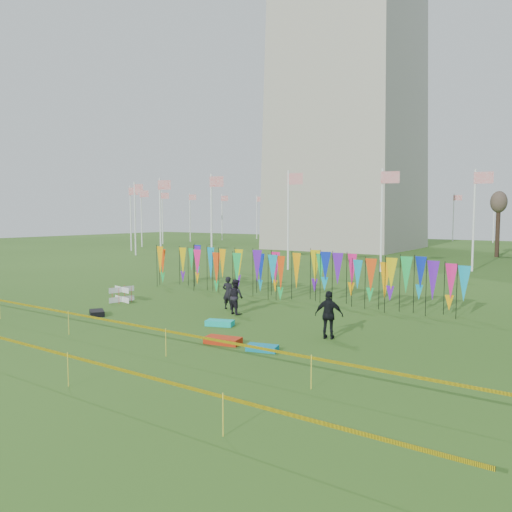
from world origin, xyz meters
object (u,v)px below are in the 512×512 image
Objects in this scene: kite_bag_turquoise at (220,323)px; box_kite at (122,294)px; kite_bag_red at (223,340)px; kite_bag_teal at (262,348)px; person_mid at (236,297)px; person_right at (329,315)px; kite_bag_black at (97,313)px; person_left at (228,293)px.

box_kite is at bearing 169.69° from kite_bag_turquoise.
kite_bag_red is 1.24× the size of kite_bag_teal.
person_mid reaches higher than kite_bag_turquoise.
person_right reaches higher than box_kite.
kite_bag_red and kite_bag_black have the same top height.
kite_bag_red is at bearing 113.39° from person_left.
person_mid is 2.52m from kite_bag_turquoise.
kite_bag_teal is (3.50, -2.12, -0.01)m from kite_bag_turquoise.
box_kite is at bearing 121.35° from kite_bag_black.
kite_bag_teal is (5.40, -5.10, -0.68)m from person_left.
person_left is 0.98× the size of person_mid.
kite_bag_red is at bearing 29.46° from person_right.
person_right is at bearing -3.66° from box_kite.
kite_bag_turquoise is 5.96m from kite_bag_black.
person_left is at bearing 126.32° from kite_bag_red.
kite_bag_black is (-5.76, -1.53, 0.01)m from kite_bag_turquoise.
kite_bag_turquoise is at bearing 131.15° from kite_bag_red.
kite_bag_teal is at bearing -17.54° from box_kite.
kite_bag_black is at bearing 176.36° from kite_bag_teal.
kite_bag_turquoise is 1.11× the size of kite_bag_black.
box_kite reaches higher than kite_bag_red.
person_right is (5.46, -1.66, 0.08)m from person_mid.
box_kite is 7.66m from kite_bag_turquoise.
person_left is 6.39m from kite_bag_red.
person_mid reaches higher than kite_bag_black.
kite_bag_red is 1.63m from kite_bag_teal.
person_right reaches higher than kite_bag_turquoise.
kite_bag_black is at bearing 54.44° from person_mid.
person_right reaches higher than kite_bag_black.
box_kite is at bearing 24.18° from person_mid.
kite_bag_black reaches higher than kite_bag_turquoise.
kite_bag_red is (9.39, -3.50, -0.28)m from box_kite.
person_right is at bearing 45.39° from kite_bag_red.
kite_bag_teal is (4.40, -4.37, -0.70)m from person_mid.
person_left reaches higher than kite_bag_black.
person_right reaches higher than kite_bag_red.
person_right reaches higher than person_mid.
kite_bag_black is (-3.86, -4.51, -0.66)m from person_left.
person_right reaches higher than person_left.
person_right is 1.71× the size of kite_bag_teal.
person_mid is 5.23m from kite_bag_red.
box_kite reaches higher than kite_bag_teal.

